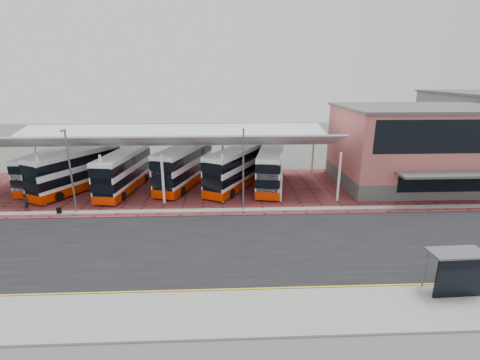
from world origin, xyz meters
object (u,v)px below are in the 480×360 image
(bus_5, at_px, (271,168))
(pedestrian, at_px, (26,202))
(bus_1, at_px, (77,171))
(bus_shelter, at_px, (462,269))
(bus_2, at_px, (124,172))
(terminal, at_px, (418,146))
(bus_3, at_px, (185,166))
(bus_0, at_px, (49,169))
(bus_4, at_px, (236,168))

(bus_5, xyz_separation_m, pedestrian, (-24.47, -6.74, -1.32))
(bus_1, xyz_separation_m, bus_shelter, (30.58, -21.09, -0.56))
(bus_1, relative_size, bus_2, 1.00)
(terminal, distance_m, bus_3, 27.58)
(bus_0, bearing_deg, bus_shelter, -26.55)
(bus_4, bearing_deg, bus_3, -160.92)
(bus_4, height_order, pedestrian, bus_4)
(bus_5, distance_m, pedestrian, 25.42)
(bus_1, relative_size, bus_shelter, 3.28)
(bus_1, bearing_deg, bus_shelter, -5.61)
(terminal, height_order, bus_1, terminal)
(bus_5, bearing_deg, bus_3, -174.04)
(bus_2, height_order, bus_3, bus_3)
(bus_3, xyz_separation_m, pedestrian, (-14.40, -7.65, -1.42))
(bus_1, xyz_separation_m, pedestrian, (-2.48, -6.37, -1.36))
(bus_1, distance_m, bus_shelter, 37.15)
(terminal, bearing_deg, bus_1, -178.98)
(bus_0, xyz_separation_m, bus_1, (3.91, -1.68, 0.23))
(terminal, relative_size, bus_3, 1.57)
(bus_3, bearing_deg, bus_shelter, -32.01)
(bus_0, distance_m, bus_4, 21.95)
(bus_2, relative_size, bus_shelter, 3.26)
(bus_0, relative_size, bus_1, 0.93)
(bus_0, height_order, bus_4, bus_4)
(bus_2, height_order, bus_4, bus_4)
(terminal, height_order, bus_2, terminal)
(bus_0, xyz_separation_m, bus_4, (21.90, -1.48, 0.23))
(bus_0, relative_size, bus_2, 0.93)
(bus_0, bearing_deg, bus_5, 3.98)
(bus_3, height_order, pedestrian, bus_3)
(bus_1, height_order, bus_5, bus_1)
(bus_1, bearing_deg, terminal, 30.00)
(terminal, xyz_separation_m, bus_2, (-34.12, -1.02, -2.41))
(bus_1, height_order, bus_2, bus_1)
(bus_1, height_order, bus_4, bus_1)
(pedestrian, bearing_deg, bus_4, -72.25)
(bus_0, relative_size, bus_4, 0.93)
(bus_0, distance_m, pedestrian, 8.25)
(bus_1, height_order, bus_shelter, bus_1)
(terminal, xyz_separation_m, bus_4, (-21.41, -0.51, -2.32))
(bus_3, distance_m, bus_4, 6.16)
(bus_5, distance_m, bus_shelter, 23.12)
(bus_2, bearing_deg, bus_5, 10.33)
(bus_0, distance_m, bus_5, 25.94)
(bus_4, relative_size, bus_shelter, 3.27)
(bus_0, height_order, bus_shelter, bus_0)
(bus_0, bearing_deg, terminal, 5.59)
(terminal, xyz_separation_m, bus_0, (-43.31, 0.98, -2.55))
(bus_1, bearing_deg, bus_4, 29.61)
(terminal, xyz_separation_m, bus_shelter, (-8.82, -21.79, -2.88))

